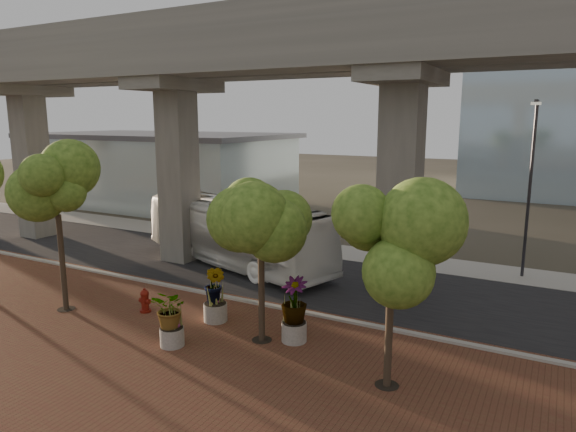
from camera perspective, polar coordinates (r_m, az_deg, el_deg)
The scene contains 17 objects.
ground at distance 23.90m, azimuth -3.61°, elevation -7.86°, with size 160.00×160.00×0.00m, color #333025.
brick_plaza at distance 18.10m, azimuth -17.54°, elevation -14.62°, with size 70.00×13.00×0.06m, color brown.
asphalt_road at distance 25.53m, azimuth -1.23°, elevation -6.56°, with size 90.00×8.00×0.04m, color black.
curb_strip at distance 22.30m, azimuth -6.36°, elevation -9.09°, with size 70.00×0.25×0.16m, color #A19E96.
far_sidewalk at distance 30.25m, azimuth 3.91°, elevation -3.77°, with size 90.00×3.00×0.06m, color #A19E96.
transit_viaduct at distance 24.36m, azimuth -1.30°, elevation 9.98°, with size 72.00×5.60×12.40m.
station_pavilion at distance 47.77m, azimuth -14.04°, elevation 5.22°, with size 23.00×13.00×6.30m.
transit_bus at distance 27.09m, azimuth -5.96°, elevation -1.82°, with size 2.93×12.50×3.48m, color white.
fire_hydrant at distance 21.40m, azimuth -15.61°, elevation -9.04°, with size 0.49×0.44×0.98m.
planter_front at distance 17.92m, azimuth -12.87°, elevation -10.32°, with size 1.82×1.82×2.00m.
planter_right at distance 17.76m, azimuth 0.69°, elevation -9.64°, with size 2.14×2.14×2.28m.
planter_left at distance 19.67m, azimuth -8.14°, elevation -7.87°, with size 1.98×1.98×2.18m.
street_tree_near_west at distance 21.76m, azimuth -24.39°, elevation 2.85°, with size 3.66×3.66×6.63m.
street_tree_near_east at distance 17.01m, azimuth -3.06°, elevation 0.52°, with size 3.76×3.76×6.29m.
street_tree_far_east at distance 14.33m, azimuth 11.53°, elevation -2.94°, with size 3.78×3.78×5.98m.
streetlamp_west at distance 32.00m, azimuth -10.87°, elevation 5.68°, with size 0.41×1.21×8.35m.
streetlamp_east at distance 26.66m, azimuth 25.35°, elevation 3.91°, with size 0.42×1.22×8.42m.
Camera 1 is at (12.00, -19.19, 7.67)m, focal length 32.00 mm.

